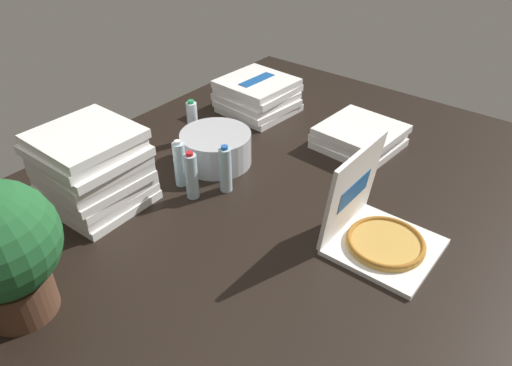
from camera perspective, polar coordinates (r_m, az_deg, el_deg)
name	(u,v)px	position (r m, az deg, el deg)	size (l,w,h in m)	color
ground_plane	(267,226)	(2.02, 1.36, -5.12)	(3.20, 2.40, 0.02)	black
open_pizza_box	(376,229)	(1.93, 14.07, -5.34)	(0.38, 0.39, 0.40)	white
pizza_stack_right_mid	(258,96)	(2.87, 0.18, 10.30)	(0.43, 0.43, 0.20)	white
pizza_stack_center_far	(359,136)	(2.58, 12.19, 5.43)	(0.41, 0.41, 0.12)	white
pizza_stack_left_far	(92,169)	(2.15, -18.88, 1.53)	(0.40, 0.41, 0.35)	white
ice_bucket	(216,148)	(2.38, -4.76, 4.16)	(0.35, 0.35, 0.16)	#B7BABF
water_bottle_0	(180,164)	(2.22, -9.03, 2.26)	(0.06, 0.06, 0.23)	silver
water_bottle_1	(193,122)	(2.57, -7.55, 7.24)	(0.06, 0.06, 0.23)	white
water_bottle_2	(226,169)	(2.16, -3.64, 1.62)	(0.06, 0.06, 0.23)	silver
water_bottle_3	(192,176)	(2.13, -7.66, 0.84)	(0.06, 0.06, 0.23)	silver
potted_plant	(0,248)	(1.69, -28.13, -6.81)	(0.38, 0.38, 0.50)	#513323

